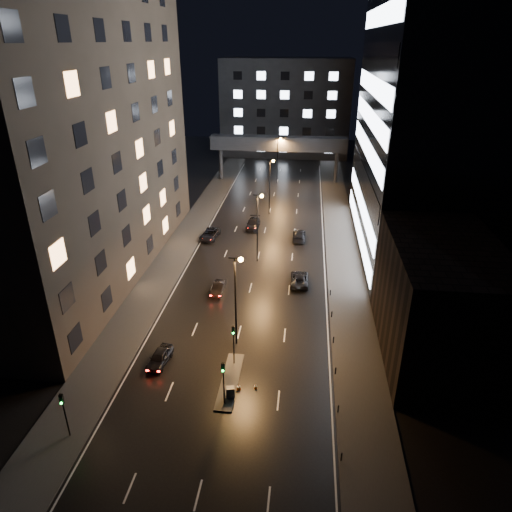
# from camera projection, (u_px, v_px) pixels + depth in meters

# --- Properties ---
(ground) EXTENTS (160.00, 160.00, 0.00)m
(ground) POSITION_uv_depth(u_px,v_px,m) (265.00, 230.00, 77.10)
(ground) COLOR black
(ground) RESTS_ON ground
(sidewalk_left) EXTENTS (5.00, 110.00, 0.15)m
(sidewalk_left) POSITION_uv_depth(u_px,v_px,m) (185.00, 238.00, 73.85)
(sidewalk_left) COLOR #383533
(sidewalk_left) RESTS_ON ground
(sidewalk_right) EXTENTS (5.00, 110.00, 0.15)m
(sidewalk_right) POSITION_uv_depth(u_px,v_px,m) (341.00, 245.00, 71.30)
(sidewalk_right) COLOR #383533
(sidewalk_right) RESTS_ON ground
(building_left) EXTENTS (15.00, 48.00, 40.00)m
(building_left) POSITION_uv_depth(u_px,v_px,m) (74.00, 121.00, 56.45)
(building_left) COLOR #2D2319
(building_left) RESTS_ON ground
(building_right_low) EXTENTS (10.00, 18.00, 12.00)m
(building_right_low) POSITION_uv_depth(u_px,v_px,m) (439.00, 301.00, 44.66)
(building_right_low) COLOR black
(building_right_low) RESTS_ON ground
(building_right_glass) EXTENTS (20.00, 36.00, 45.00)m
(building_right_glass) POSITION_uv_depth(u_px,v_px,m) (448.00, 94.00, 61.32)
(building_right_glass) COLOR black
(building_right_glass) RESTS_ON ground
(building_far) EXTENTS (34.00, 14.00, 25.00)m
(building_far) POSITION_uv_depth(u_px,v_px,m) (286.00, 108.00, 123.81)
(building_far) COLOR #333335
(building_far) RESTS_ON ground
(skybridge) EXTENTS (30.00, 3.00, 10.00)m
(skybridge) POSITION_uv_depth(u_px,v_px,m) (278.00, 144.00, 100.45)
(skybridge) COLOR #333335
(skybridge) RESTS_ON ground
(median_island) EXTENTS (1.60, 8.00, 0.15)m
(median_island) POSITION_uv_depth(u_px,v_px,m) (230.00, 381.00, 42.92)
(median_island) COLOR #383533
(median_island) RESTS_ON ground
(traffic_signal_near) EXTENTS (0.28, 0.34, 4.40)m
(traffic_signal_near) POSITION_uv_depth(u_px,v_px,m) (234.00, 339.00, 43.87)
(traffic_signal_near) COLOR black
(traffic_signal_near) RESTS_ON median_island
(traffic_signal_far) EXTENTS (0.28, 0.34, 4.40)m
(traffic_signal_far) POSITION_uv_depth(u_px,v_px,m) (223.00, 377.00, 38.93)
(traffic_signal_far) COLOR black
(traffic_signal_far) RESTS_ON median_island
(traffic_signal_corner) EXTENTS (0.28, 0.34, 4.40)m
(traffic_signal_corner) POSITION_uv_depth(u_px,v_px,m) (64.00, 409.00, 35.71)
(traffic_signal_corner) COLOR black
(traffic_signal_corner) RESTS_ON ground
(bollard_row) EXTENTS (0.12, 25.12, 0.90)m
(bollard_row) POSITION_uv_depth(u_px,v_px,m) (334.00, 355.00, 45.79)
(bollard_row) COLOR black
(bollard_row) RESTS_ON ground
(streetlight_near) EXTENTS (1.45, 0.50, 10.15)m
(streetlight_near) POSITION_uv_depth(u_px,v_px,m) (237.00, 290.00, 45.57)
(streetlight_near) COLOR black
(streetlight_near) RESTS_ON ground
(streetlight_mid_a) EXTENTS (1.45, 0.50, 10.15)m
(streetlight_mid_a) POSITION_uv_depth(u_px,v_px,m) (258.00, 219.00, 63.52)
(streetlight_mid_a) COLOR black
(streetlight_mid_a) RESTS_ON ground
(streetlight_mid_b) EXTENTS (1.45, 0.50, 10.15)m
(streetlight_mid_b) POSITION_uv_depth(u_px,v_px,m) (271.00, 180.00, 81.48)
(streetlight_mid_b) COLOR black
(streetlight_mid_b) RESTS_ON ground
(streetlight_far) EXTENTS (1.45, 0.50, 10.15)m
(streetlight_far) POSITION_uv_depth(u_px,v_px,m) (278.00, 155.00, 99.43)
(streetlight_far) COLOR black
(streetlight_far) RESTS_ON ground
(car_away_a) EXTENTS (2.08, 4.23, 1.39)m
(car_away_a) POSITION_uv_depth(u_px,v_px,m) (160.00, 357.00, 45.09)
(car_away_a) COLOR black
(car_away_a) RESTS_ON ground
(car_away_b) EXTENTS (1.48, 3.95, 1.29)m
(car_away_b) POSITION_uv_depth(u_px,v_px,m) (218.00, 288.00, 57.80)
(car_away_b) COLOR black
(car_away_b) RESTS_ON ground
(car_away_c) EXTENTS (2.89, 5.41, 1.45)m
(car_away_c) POSITION_uv_depth(u_px,v_px,m) (210.00, 234.00, 73.58)
(car_away_c) COLOR black
(car_away_c) RESTS_ON ground
(car_away_d) EXTENTS (2.19, 5.15, 1.48)m
(car_away_d) POSITION_uv_depth(u_px,v_px,m) (253.00, 224.00, 77.69)
(car_away_d) COLOR black
(car_away_d) RESTS_ON ground
(car_toward_a) EXTENTS (2.38, 5.04, 1.39)m
(car_toward_a) POSITION_uv_depth(u_px,v_px,m) (299.00, 279.00, 59.92)
(car_toward_a) COLOR black
(car_toward_a) RESTS_ON ground
(car_toward_b) EXTENTS (2.07, 5.03, 1.46)m
(car_toward_b) POSITION_uv_depth(u_px,v_px,m) (299.00, 235.00, 73.26)
(car_toward_b) COLOR black
(car_toward_b) RESTS_ON ground
(utility_cabinet) EXTENTS (0.84, 0.72, 1.08)m
(utility_cabinet) POSITION_uv_depth(u_px,v_px,m) (230.00, 392.00, 40.65)
(utility_cabinet) COLOR #535356
(utility_cabinet) RESTS_ON median_island
(cone_a) EXTENTS (0.39, 0.39, 0.50)m
(cone_a) POSITION_uv_depth(u_px,v_px,m) (256.00, 386.00, 41.95)
(cone_a) COLOR #DF610B
(cone_a) RESTS_ON ground
(cone_b) EXTENTS (0.50, 0.50, 0.56)m
(cone_b) POSITION_uv_depth(u_px,v_px,m) (239.00, 387.00, 41.85)
(cone_b) COLOR #FB600D
(cone_b) RESTS_ON ground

